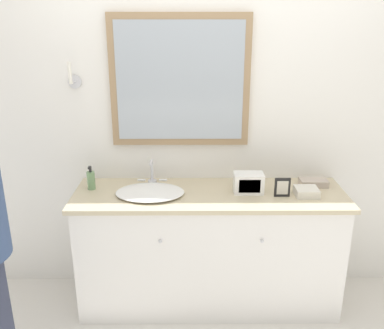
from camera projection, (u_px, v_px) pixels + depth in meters
The scene contains 9 objects.
ground_plane at pixel (210, 329), 2.83m from camera, with size 14.00×14.00×0.00m, color silver.
wall_back at pixel (208, 118), 2.97m from camera, with size 8.00×0.18×2.55m.
vanity_counter at pixel (209, 249), 2.97m from camera, with size 1.81×0.55×0.85m.
sink_basin at pixel (150, 192), 2.80m from camera, with size 0.45×0.38×0.18m.
soap_bottle at pixel (91, 180), 2.87m from camera, with size 0.05×0.05×0.17m.
appliance_box at pixel (249, 183), 2.82m from camera, with size 0.19×0.12×0.13m.
picture_frame at pixel (282, 187), 2.76m from camera, with size 0.10×0.01×0.13m.
hand_towel_near_sink at pixel (313, 182), 2.94m from camera, with size 0.19×0.11×0.05m.
hand_towel_far_corner at pixel (306, 192), 2.78m from camera, with size 0.15×0.14×0.05m.
Camera 1 is at (-0.13, -2.30, 1.97)m, focal length 40.00 mm.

